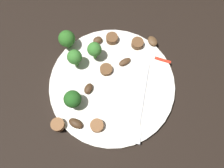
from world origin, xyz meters
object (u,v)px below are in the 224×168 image
sausage_slice_1 (106,70)px  sausage_slice_4 (137,43)px  fork (141,108)px  sausage_slice_3 (58,125)px  mushroom_2 (88,89)px  mushroom_3 (98,40)px  broccoli_floret_1 (94,49)px  plate (112,85)px  broccoli_floret_0 (67,39)px  mushroom_1 (76,123)px  mushroom_4 (152,41)px  broccoli_floret_2 (75,57)px  pepper_strip_0 (163,60)px  sausage_slice_2 (112,38)px  mushroom_0 (125,62)px  sausage_slice_0 (97,126)px  broccoli_floret_3 (73,99)px

sausage_slice_1 → sausage_slice_4: (-0.07, 0.07, 0.00)m
fork → sausage_slice_3: bearing=-67.0°
fork → mushroom_2: size_ratio=7.05×
mushroom_3 → broccoli_floret_1: bearing=-3.0°
plate → sausage_slice_1: 0.04m
mushroom_2 → sausage_slice_4: bearing=139.0°
sausage_slice_1 → sausage_slice_4: sausage_slice_4 is taller
broccoli_floret_0 → mushroom_2: size_ratio=2.01×
broccoli_floret_1 → mushroom_1: broccoli_floret_1 is taller
mushroom_3 → mushroom_4: bearing=93.3°
broccoli_floret_2 → mushroom_1: broccoli_floret_2 is taller
broccoli_floret_0 → mushroom_2: broccoli_floret_0 is taller
fork → sausage_slice_4: (-0.15, -0.01, 0.01)m
mushroom_4 → pepper_strip_0: bearing=27.9°
broccoli_floret_0 → sausage_slice_4: bearing=94.6°
sausage_slice_2 → mushroom_0: (0.06, 0.03, -0.00)m
plate → sausage_slice_0: sausage_slice_0 is taller
sausage_slice_2 → sausage_slice_3: size_ratio=0.99×
pepper_strip_0 → broccoli_floret_2: bearing=-83.4°
broccoli_floret_1 → pepper_strip_0: size_ratio=1.36×
mushroom_0 → sausage_slice_0: bearing=-18.4°
sausage_slice_1 → mushroom_4: (-0.08, 0.10, -0.00)m
fork → sausage_slice_2: (-0.16, -0.07, 0.01)m
broccoli_floret_0 → broccoli_floret_1: size_ratio=0.99×
fork → mushroom_2: bearing=-99.6°
broccoli_floret_3 → sausage_slice_1: (-0.08, 0.06, -0.03)m
mushroom_0 → mushroom_4: (-0.06, 0.06, 0.00)m
mushroom_3 → mushroom_4: size_ratio=0.80×
broccoli_floret_2 → broccoli_floret_3: size_ratio=1.05×
fork → sausage_slice_3: 0.18m
fork → plate: bearing=-120.8°
sausage_slice_0 → sausage_slice_3: (0.00, -0.08, 0.00)m
sausage_slice_1 → mushroom_1: bearing=-23.1°
broccoli_floret_2 → mushroom_3: (-0.06, 0.04, -0.03)m
mushroom_1 → mushroom_3: bearing=172.0°
broccoli_floret_1 → sausage_slice_4: size_ratio=1.84×
sausage_slice_2 → plate: bearing=4.0°
broccoli_floret_2 → sausage_slice_3: (0.14, -0.02, -0.03)m
mushroom_4 → fork: bearing=-7.5°
plate → mushroom_3: (-0.11, -0.04, 0.01)m
mushroom_1 → sausage_slice_1: bearing=156.9°
sausage_slice_0 → mushroom_2: 0.08m
sausage_slice_0 → mushroom_4: (-0.21, 0.11, -0.00)m
plate → pepper_strip_0: (-0.07, 0.11, 0.01)m
mushroom_0 → sausage_slice_4: bearing=150.7°
broccoli_floret_0 → pepper_strip_0: bearing=84.0°
mushroom_1 → broccoli_floret_2: bearing=-173.8°
plate → mushroom_2: size_ratio=11.00×
mushroom_1 → fork: bearing=107.6°
sausage_slice_1 → sausage_slice_4: size_ratio=1.01×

